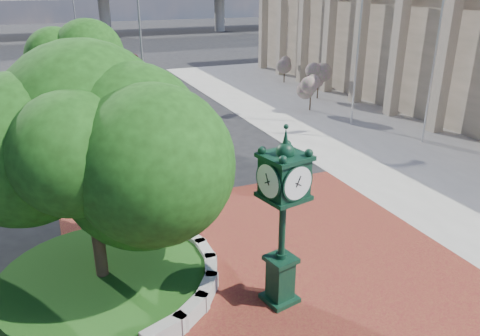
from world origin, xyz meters
name	(u,v)px	position (x,y,z in m)	size (l,w,h in m)	color
ground	(256,250)	(0.00, 0.00, 0.00)	(200.00, 200.00, 0.00)	black
plaza	(269,265)	(0.00, -1.00, 0.02)	(12.00, 12.00, 0.04)	maroon
sidewalk	(417,122)	(16.00, 10.00, 0.02)	(20.00, 50.00, 0.04)	#9E9B93
planter_wall	(178,261)	(-2.71, 0.00, 0.27)	(2.96, 6.77, 0.54)	#9E9B93
grass_bed	(103,279)	(-5.00, 0.00, 0.20)	(6.10, 6.10, 0.40)	#153F12
tree_planter	(89,170)	(-5.00, 0.00, 3.72)	(5.20, 5.20, 6.33)	#38281C
tree_street	(74,73)	(-4.00, 18.00, 3.24)	(4.40, 4.40, 5.45)	#38281C
post_clock	(283,212)	(-0.51, -2.70, 2.82)	(1.24, 1.24, 5.14)	black
parked_car	(133,61)	(3.07, 37.43, 0.72)	(1.71, 4.26, 1.45)	#4E0B16
flagpole_a	(435,56)	(13.38, 6.68, 4.77)	(1.46, 0.17, 9.31)	silver
flagpole_b	(359,38)	(11.77, 11.17, 5.34)	(1.53, 0.78, 10.43)	silver
street_lamp_near	(143,31)	(1.38, 22.71, 5.07)	(1.94, 0.41, 8.65)	slate
street_lamp_far	(77,18)	(-1.51, 42.58, 4.79)	(1.76, 0.77, 8.16)	slate
shrub_near	(311,88)	(11.13, 15.17, 1.59)	(1.20, 1.20, 2.20)	#38281C
shrub_mid	(318,78)	(13.48, 18.00, 1.59)	(1.20, 1.20, 2.20)	#38281C
shrub_far	(285,65)	(14.01, 24.44, 1.59)	(1.20, 1.20, 2.20)	#38281C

